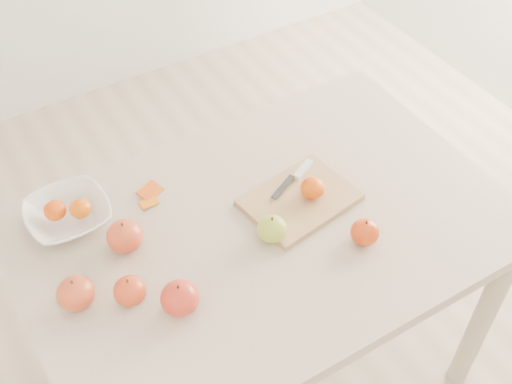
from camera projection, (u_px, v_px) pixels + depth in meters
ground at (264, 372)px, 2.13m from camera, size 3.50×3.50×0.00m
table at (266, 249)px, 1.66m from camera, size 1.20×0.80×0.75m
cutting_board at (300, 200)px, 1.64m from camera, size 0.30×0.24×0.02m
board_tangerine at (313, 188)px, 1.61m from camera, size 0.06×0.06×0.05m
fruit_bowl at (68, 215)px, 1.58m from camera, size 0.20×0.20×0.05m
bowl_tangerine_near at (55, 210)px, 1.56m from camera, size 0.06×0.06×0.05m
bowl_tangerine_far at (80, 208)px, 1.57m from camera, size 0.05×0.05×0.05m
orange_peel_a at (151, 192)px, 1.66m from camera, size 0.07×0.06×0.01m
orange_peel_b at (149, 203)px, 1.64m from camera, size 0.05×0.04×0.01m
paring_knife at (300, 172)px, 1.68m from camera, size 0.16×0.08×0.01m
apple_green at (272, 229)px, 1.54m from camera, size 0.07×0.07×0.07m
apple_red_d at (76, 293)px, 1.40m from camera, size 0.08×0.08×0.08m
apple_red_a at (125, 236)px, 1.51m from camera, size 0.09×0.09×0.08m
apple_red_b at (130, 291)px, 1.41m from camera, size 0.07×0.07×0.07m
apple_red_e at (365, 232)px, 1.53m from camera, size 0.07×0.07×0.06m
apple_red_c at (180, 298)px, 1.39m from camera, size 0.09×0.09×0.08m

